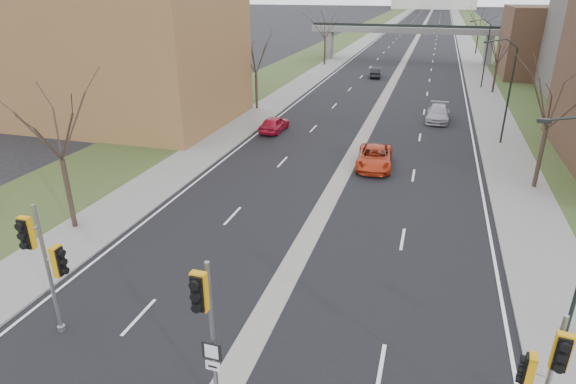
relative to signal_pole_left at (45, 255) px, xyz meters
The scene contains 25 objects.
ground 8.15m from the signal_pole_left, ahead, with size 700.00×700.00×0.00m, color black.
road_surface 150.03m from the signal_pole_left, 87.21° to the left, with size 20.00×600.00×0.01m, color black.
median_strip 150.03m from the signal_pole_left, 87.21° to the left, with size 1.20×600.00×0.02m, color gray.
sidewalk_right 151.09m from the signal_pole_left, 82.66° to the left, with size 4.00×600.00×0.12m, color gray.
sidewalk_left 149.93m from the signal_pole_left, 91.80° to the left, with size 4.00×600.00×0.12m, color gray.
grass_verge_right 151.97m from the signal_pole_left, 80.42° to the left, with size 8.00×600.00×0.10m, color #283B1B.
grass_verge_left 150.24m from the signal_pole_left, 94.09° to the left, with size 8.00×600.00×0.10m, color #283B1B.
apartment_building 35.96m from the signal_pole_left, 122.11° to the left, with size 25.00×16.00×22.00m, color olive.
commercial_block_far 75.72m from the signal_pole_left, 67.24° to the left, with size 14.00×14.00×10.00m, color #503825.
pedestrian_bridge 80.15m from the signal_pole_left, 84.78° to the left, with size 34.00×3.00×6.45m.
streetlight_mid 36.84m from the signal_pole_left, 60.11° to the left, with size 2.61×0.20×8.70m.
streetlight_far 60.72m from the signal_pole_left, 72.45° to the left, with size 2.61×0.20×8.70m.
tree_left_a 10.13m from the signal_pole_left, 126.14° to the left, with size 7.20×7.20×9.40m.
tree_left_b 38.33m from the signal_pole_left, 98.58° to the left, with size 6.75×6.75×8.81m.
tree_left_c 72.12m from the signal_pole_left, 94.54° to the left, with size 7.65×7.65×9.99m.
tree_right_a 29.94m from the signal_pole_left, 47.06° to the left, with size 7.20×7.20×9.40m.
tree_right_b 58.49m from the signal_pole_left, 69.68° to the left, with size 6.30×6.30×8.22m.
tree_right_c 97.02m from the signal_pole_left, 77.92° to the left, with size 7.65×7.65×9.99m.
signal_pole_left is the anchor object (origin of this frame).
signal_pole_median 7.62m from the signal_pole_left, 13.94° to the right, with size 0.64×0.90×5.54m.
signal_pole_right 16.68m from the signal_pole_left, ahead, with size 0.86×0.97×5.00m.
car_left_near 30.00m from the signal_pole_left, 91.93° to the left, with size 1.78×4.44×1.51m, color maroon.
car_left_far 62.34m from the signal_pole_left, 86.01° to the left, with size 1.51×4.33×1.43m, color black.
car_right_near 24.84m from the signal_pole_left, 67.87° to the left, with size 2.55×5.53×1.54m, color #B33013.
car_right_mid 40.86m from the signal_pole_left, 70.35° to the left, with size 2.20×5.40×1.57m, color #9A9AA1.
Camera 1 is at (5.67, -11.86, 12.71)m, focal length 30.00 mm.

